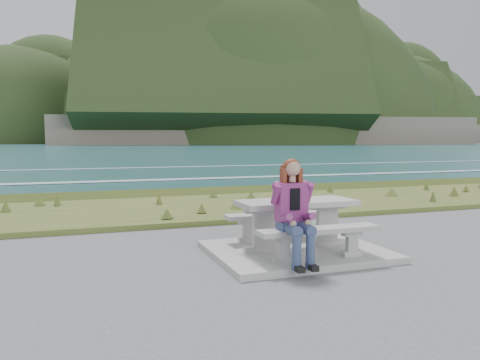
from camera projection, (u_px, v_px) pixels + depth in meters
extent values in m
cube|color=#AFAFA9|center=(296.00, 251.00, 7.23)|extent=(2.60, 2.10, 0.10)
cube|color=#AFAFA9|center=(264.00, 248.00, 7.04)|extent=(0.62, 0.12, 0.08)
cube|color=#AFAFA9|center=(264.00, 229.00, 7.01)|extent=(0.34, 0.09, 0.51)
cube|color=#AFAFA9|center=(264.00, 210.00, 6.99)|extent=(0.62, 0.12, 0.08)
cube|color=#AFAFA9|center=(327.00, 243.00, 7.40)|extent=(0.62, 0.12, 0.08)
cube|color=#AFAFA9|center=(327.00, 225.00, 7.37)|extent=(0.34, 0.09, 0.51)
cube|color=#AFAFA9|center=(327.00, 206.00, 7.35)|extent=(0.62, 0.12, 0.08)
cube|color=#AFAFA9|center=(297.00, 203.00, 7.16)|extent=(1.80, 0.75, 0.08)
cube|color=#AFAFA9|center=(284.00, 260.00, 6.38)|extent=(0.30, 0.12, 0.08)
cube|color=#AFAFA9|center=(284.00, 249.00, 6.37)|extent=(0.17, 0.09, 0.22)
cube|color=#AFAFA9|center=(284.00, 238.00, 6.35)|extent=(0.30, 0.12, 0.08)
cube|color=#AFAFA9|center=(352.00, 253.00, 6.74)|extent=(0.30, 0.12, 0.08)
cube|color=#AFAFA9|center=(352.00, 243.00, 6.73)|extent=(0.17, 0.09, 0.22)
cube|color=#AFAFA9|center=(352.00, 233.00, 6.72)|extent=(0.30, 0.12, 0.08)
cube|color=#AFAFA9|center=(319.00, 230.00, 6.53)|extent=(1.80, 0.35, 0.07)
cube|color=#AFAFA9|center=(247.00, 239.00, 7.69)|extent=(0.30, 0.12, 0.08)
cube|color=#AFAFA9|center=(247.00, 230.00, 7.68)|extent=(0.17, 0.09, 0.22)
cube|color=#AFAFA9|center=(248.00, 221.00, 7.67)|extent=(0.30, 0.12, 0.08)
cube|color=#AFAFA9|center=(306.00, 235.00, 8.06)|extent=(0.30, 0.12, 0.08)
cube|color=#AFAFA9|center=(306.00, 226.00, 8.04)|extent=(0.17, 0.09, 0.22)
cube|color=#AFAFA9|center=(306.00, 217.00, 8.03)|extent=(0.30, 0.12, 0.08)
cube|color=#AFAFA9|center=(278.00, 215.00, 7.84)|extent=(1.80, 0.35, 0.07)
cube|color=#314C1C|center=(208.00, 209.00, 11.92)|extent=(160.00, 4.50, 0.22)
cube|color=#685A4E|center=(183.00, 196.00, 14.64)|extent=(160.00, 0.80, 2.20)
plane|color=#20535A|center=(76.00, 143.00, 410.62)|extent=(1600.00, 1600.00, 0.00)
cube|color=silver|center=(152.00, 220.00, 20.51)|extent=(220.00, 3.00, 0.06)
cube|color=silver|center=(131.00, 198.00, 28.01)|extent=(220.00, 2.00, 0.06)
cube|color=silver|center=(114.00, 181.00, 39.27)|extent=(220.00, 1.40, 0.06)
cube|color=silver|center=(101.00, 169.00, 56.15)|extent=(220.00, 1.00, 0.06)
cube|color=#685A4E|center=(255.00, 132.00, 359.77)|extent=(296.14, 193.70, 18.00)
ellipsoid|color=black|center=(255.00, 128.00, 359.50)|extent=(311.77, 210.10, 218.91)
cube|color=#685A4E|center=(387.00, 134.00, 508.04)|extent=(224.66, 148.06, 18.00)
ellipsoid|color=black|center=(387.00, 131.00, 507.78)|extent=(236.23, 161.33, 167.41)
cube|color=#685A4E|center=(27.00, 133.00, 405.77)|extent=(201.55, 149.04, 18.00)
ellipsoid|color=black|center=(27.00, 129.00, 405.51)|extent=(211.86, 162.91, 141.65)
cube|color=#685A4E|center=(437.00, 135.00, 655.60)|extent=(197.87, 126.05, 18.00)
ellipsoid|color=black|center=(437.00, 133.00, 655.34)|extent=(207.79, 137.80, 122.33)
cube|color=navy|center=(298.00, 245.00, 6.19)|extent=(0.40, 0.72, 0.57)
cube|color=#7F2769|center=(291.00, 202.00, 6.37)|extent=(0.42, 0.25, 0.53)
sphere|color=tan|center=(292.00, 168.00, 6.31)|extent=(0.22, 0.22, 0.22)
sphere|color=#511C12|center=(291.00, 167.00, 6.33)|extent=(0.24, 0.24, 0.24)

